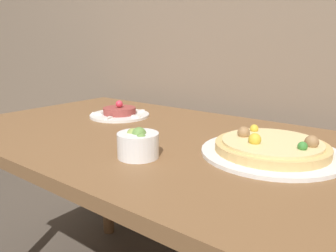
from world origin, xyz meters
name	(u,v)px	position (x,y,z in m)	size (l,w,h in m)	color
dining_table	(163,164)	(0.00, 0.41, 0.67)	(1.48, 0.81, 0.77)	brown
pizza_plate	(271,148)	(0.33, 0.44, 0.78)	(0.36, 0.36, 0.07)	white
tartare_plate	(120,113)	(-0.31, 0.52, 0.78)	(0.24, 0.24, 0.06)	white
small_bowl	(138,143)	(0.07, 0.22, 0.80)	(0.11, 0.11, 0.08)	white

